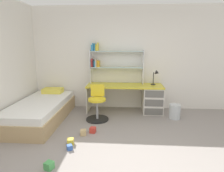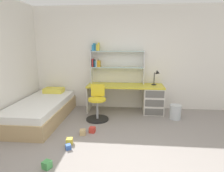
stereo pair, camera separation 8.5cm
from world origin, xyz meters
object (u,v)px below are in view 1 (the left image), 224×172
(toy_block_natural_1, at_px, (83,132))
(toy_block_blue_2, at_px, (70,147))
(toy_block_red_3, at_px, (93,130))
(bed_platform, at_px, (41,111))
(desk, at_px, (144,97))
(toy_block_yellow_4, at_px, (71,142))
(bookshelf_hutch, at_px, (110,60))
(desk_lamp, at_px, (156,75))
(swivel_chair, at_px, (97,106))
(toy_block_green_0, at_px, (49,166))
(waste_bin, at_px, (175,111))

(toy_block_natural_1, distance_m, toy_block_blue_2, 0.54)
(toy_block_natural_1, bearing_deg, toy_block_red_3, 36.59)
(bed_platform, relative_size, toy_block_natural_1, 19.39)
(desk, bearing_deg, toy_block_yellow_4, -128.87)
(bookshelf_hutch, height_order, desk_lamp, bookshelf_hutch)
(bookshelf_hutch, height_order, swivel_chair, bookshelf_hutch)
(toy_block_green_0, xyz_separation_m, toy_block_natural_1, (0.26, 1.05, 0.00))
(toy_block_green_0, distance_m, toy_block_natural_1, 1.08)
(swivel_chair, bearing_deg, bookshelf_hutch, 73.50)
(toy_block_blue_2, xyz_separation_m, toy_block_red_3, (0.28, 0.65, 0.01))
(toy_block_blue_2, distance_m, toy_block_red_3, 0.71)
(bed_platform, bearing_deg, desk_lamp, 15.98)
(desk_lamp, bearing_deg, toy_block_yellow_4, -133.24)
(swivel_chair, xyz_separation_m, toy_block_natural_1, (-0.15, -0.81, -0.26))
(desk_lamp, height_order, bed_platform, desk_lamp)
(desk_lamp, relative_size, toy_block_blue_2, 4.53)
(desk, xyz_separation_m, bed_platform, (-2.40, -0.72, -0.17))
(toy_block_natural_1, height_order, toy_block_blue_2, toy_block_natural_1)
(toy_block_natural_1, bearing_deg, toy_block_green_0, -103.85)
(desk, distance_m, toy_block_green_0, 2.91)
(bed_platform, xyz_separation_m, toy_block_green_0, (0.87, -1.72, -0.17))
(bookshelf_hutch, xyz_separation_m, swivel_chair, (-0.23, -0.78, -0.98))
(desk_lamp, distance_m, toy_block_green_0, 3.21)
(bookshelf_hutch, xyz_separation_m, toy_block_red_3, (-0.22, -1.47, -1.25))
(swivel_chair, height_order, bed_platform, swivel_chair)
(bookshelf_hutch, bearing_deg, toy_block_blue_2, -103.27)
(desk_lamp, height_order, swivel_chair, desk_lamp)
(toy_block_natural_1, distance_m, toy_block_yellow_4, 0.39)
(desk, relative_size, toy_block_green_0, 17.64)
(desk, bearing_deg, waste_bin, -30.69)
(desk, xyz_separation_m, desk_lamp, (0.28, 0.05, 0.56))
(toy_block_red_3, bearing_deg, swivel_chair, 90.64)
(bookshelf_hutch, relative_size, bed_platform, 0.66)
(bed_platform, relative_size, waste_bin, 6.22)
(bookshelf_hutch, relative_size, toy_block_blue_2, 16.28)
(bookshelf_hutch, bearing_deg, desk, -12.00)
(swivel_chair, bearing_deg, toy_block_green_0, -102.51)
(waste_bin, bearing_deg, toy_block_yellow_4, -147.06)
(toy_block_green_0, bearing_deg, waste_bin, 42.67)
(bed_platform, distance_m, waste_bin, 3.10)
(swivel_chair, relative_size, toy_block_yellow_4, 7.42)
(bookshelf_hutch, distance_m, desk_lamp, 1.23)
(bed_platform, bearing_deg, toy_block_green_0, -63.25)
(swivel_chair, bearing_deg, toy_block_yellow_4, -104.32)
(toy_block_natural_1, bearing_deg, toy_block_yellow_4, -111.78)
(bookshelf_hutch, distance_m, toy_block_green_0, 2.99)
(waste_bin, bearing_deg, toy_block_red_3, -153.98)
(waste_bin, distance_m, toy_block_yellow_4, 2.51)
(swivel_chair, distance_m, toy_block_green_0, 1.92)
(waste_bin, relative_size, toy_block_green_0, 3.12)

